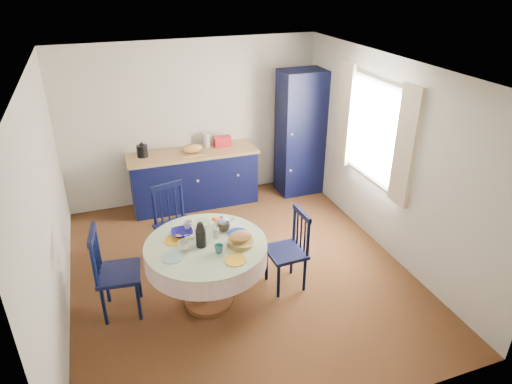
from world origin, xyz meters
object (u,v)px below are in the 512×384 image
Objects in this scene: mug_c at (224,227)px; kitchen_counter at (194,177)px; pantry_cabinet at (301,133)px; chair_left at (114,272)px; chair_right at (289,249)px; cobalt_bowl at (182,233)px; dining_table at (207,253)px; chair_far at (175,224)px; mug_d at (188,226)px; mug_a at (184,246)px; mug_b at (219,249)px.

kitchen_counter is at bearing 86.22° from mug_c.
pantry_cabinet is 14.90× the size of mug_c.
pantry_cabinet is at bearing 47.94° from mug_c.
chair_left is 1.07× the size of chair_right.
kitchen_counter is 8.48× the size of cobalt_bowl.
dining_table reaches higher than chair_far.
chair_far is (-0.57, -1.44, 0.07)m from kitchen_counter.
pantry_cabinet is at bearing 150.97° from chair_right.
chair_left is 9.44× the size of mug_d.
cobalt_bowl is (-2.36, -2.05, -0.19)m from pantry_cabinet.
chair_left is 7.70× the size of mug_c.
kitchen_counter is at bearing 75.21° from mug_a.
kitchen_counter is 1.91× the size of chair_left.
chair_left is at bearing -176.44° from cobalt_bowl.
dining_table is (-0.39, -2.40, 0.21)m from kitchen_counter.
pantry_cabinet is at bearing 40.68° from mug_d.
kitchen_counter reaches higher than chair_right.
mug_c is 0.58× the size of cobalt_bowl.
dining_table reaches higher than mug_c.
chair_left is 8.78× the size of mug_a.
chair_left is 4.45× the size of cobalt_bowl.
chair_far reaches higher than mug_c.
mug_d is at bearing -103.23° from kitchen_counter.
mug_c reaches higher than mug_d.
mug_a is (0.72, -0.23, 0.31)m from chair_left.
chair_left is 1.17m from mug_b.
pantry_cabinet is at bearing 50.41° from mug_b.
kitchen_counter is 1.93× the size of chair_far.
mug_d is (0.06, -0.62, 0.32)m from chair_far.
kitchen_counter is at bearing 75.99° from mug_d.
pantry_cabinet is at bearing 15.00° from chair_far.
dining_table is 5.58× the size of cobalt_bowl.
mug_a is (-0.25, -0.03, 0.17)m from dining_table.
pantry_cabinet is 18.27× the size of mug_d.
kitchen_counter is 2.05× the size of chair_right.
chair_left reaches higher than mug_c.
cobalt_bowl is at bearing 122.14° from mug_b.
chair_right is 8.79× the size of mug_d.
chair_far is at bearing -38.36° from chair_left.
mug_c is (0.50, 0.22, 0.01)m from mug_a.
dining_table is at bearing -49.97° from cobalt_bowl.
kitchen_counter is at bearing 80.71° from dining_table.
chair_right reaches higher than mug_d.
chair_right is (-1.18, -2.29, -0.52)m from pantry_cabinet.
mug_d is 0.47× the size of cobalt_bowl.
chair_right is at bearing 13.52° from mug_b.
chair_left is 0.92m from mug_d.
chair_far is 1.25m from mug_b.
mug_d reaches higher than mug_a.
chair_left is 1.01× the size of chair_far.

